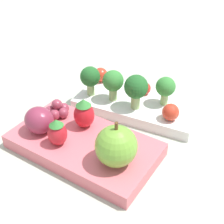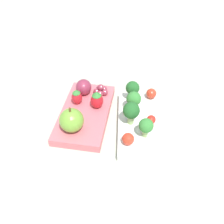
{
  "view_description": "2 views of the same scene",
  "coord_description": "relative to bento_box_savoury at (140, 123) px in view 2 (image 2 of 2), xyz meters",
  "views": [
    {
      "loc": [
        0.22,
        -0.35,
        0.32
      ],
      "look_at": [
        -0.01,
        -0.0,
        0.03
      ],
      "focal_mm": 50.0,
      "sensor_mm": 36.0,
      "label": 1
    },
    {
      "loc": [
        0.43,
        0.07,
        0.46
      ],
      "look_at": [
        -0.01,
        -0.0,
        0.03
      ],
      "focal_mm": 40.0,
      "sensor_mm": 36.0,
      "label": 2
    }
  ],
  "objects": [
    {
      "name": "ground_plane",
      "position": [
        0.0,
        -0.07,
        -0.01
      ],
      "size": [
        4.0,
        4.0,
        0.0
      ],
      "primitive_type": "plane",
      "color": "#ADB7A3"
    },
    {
      "name": "bento_box_savoury",
      "position": [
        0.0,
        0.0,
        0.0
      ],
      "size": [
        0.23,
        0.13,
        0.02
      ],
      "color": "white",
      "rests_on": "ground_plane"
    },
    {
      "name": "bento_box_fruit",
      "position": [
        -0.01,
        -0.14,
        0.0
      ],
      "size": [
        0.22,
        0.12,
        0.02
      ],
      "color": "#DB6670",
      "rests_on": "ground_plane"
    },
    {
      "name": "broccoli_floret_0",
      "position": [
        -0.03,
        -0.02,
        0.04
      ],
      "size": [
        0.04,
        0.04,
        0.06
      ],
      "color": "#93B770",
      "rests_on": "bento_box_savoury"
    },
    {
      "name": "broccoli_floret_1",
      "position": [
        0.05,
        0.02,
        0.04
      ],
      "size": [
        0.03,
        0.03,
        0.05
      ],
      "color": "#93B770",
      "rests_on": "bento_box_savoury"
    },
    {
      "name": "broccoli_floret_2",
      "position": [
        -0.08,
        -0.03,
        0.04
      ],
      "size": [
        0.04,
        0.04,
        0.05
      ],
      "color": "#93B770",
      "rests_on": "bento_box_savoury"
    },
    {
      "name": "broccoli_floret_3",
      "position": [
        0.01,
        -0.02,
        0.05
      ],
      "size": [
        0.04,
        0.04,
        0.06
      ],
      "color": "#93B770",
      "rests_on": "bento_box_savoury"
    },
    {
      "name": "cherry_tomato_0",
      "position": [
        0.01,
        0.03,
        0.02
      ],
      "size": [
        0.02,
        0.02,
        0.02
      ],
      "color": "red",
      "rests_on": "bento_box_savoury"
    },
    {
      "name": "cherry_tomato_1",
      "position": [
        0.08,
        -0.02,
        0.02
      ],
      "size": [
        0.03,
        0.03,
        0.03
      ],
      "color": "red",
      "rests_on": "bento_box_savoury"
    },
    {
      "name": "cherry_tomato_2",
      "position": [
        -0.09,
        0.02,
        0.02
      ],
      "size": [
        0.03,
        0.03,
        0.03
      ],
      "color": "red",
      "rests_on": "bento_box_savoury"
    },
    {
      "name": "apple",
      "position": [
        0.06,
        -0.15,
        0.04
      ],
      "size": [
        0.06,
        0.06,
        0.07
      ],
      "color": "#70A838",
      "rests_on": "bento_box_fruit"
    },
    {
      "name": "strawberry_0",
      "position": [
        -0.03,
        -0.17,
        0.03
      ],
      "size": [
        0.03,
        0.03,
        0.04
      ],
      "color": "red",
      "rests_on": "bento_box_fruit"
    },
    {
      "name": "strawberry_1",
      "position": [
        -0.03,
        -0.11,
        0.04
      ],
      "size": [
        0.03,
        0.03,
        0.05
      ],
      "color": "red",
      "rests_on": "bento_box_fruit"
    },
    {
      "name": "plum",
      "position": [
        -0.07,
        -0.16,
        0.03
      ],
      "size": [
        0.05,
        0.04,
        0.04
      ],
      "color": "#892D47",
      "rests_on": "bento_box_fruit"
    },
    {
      "name": "grape_cluster",
      "position": [
        -0.08,
        -0.11,
        0.02
      ],
      "size": [
        0.04,
        0.04,
        0.03
      ],
      "color": "#93384C",
      "rests_on": "bento_box_fruit"
    }
  ]
}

